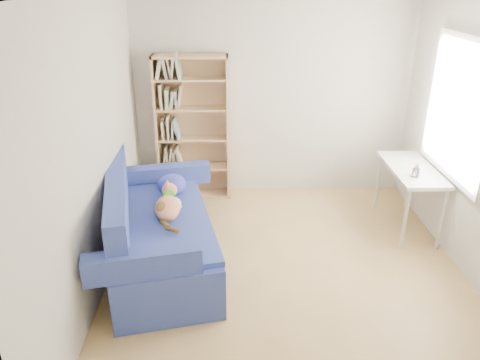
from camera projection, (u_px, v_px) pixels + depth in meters
name	position (u px, v px, depth m)	size (l,w,h in m)	color
ground	(287.00, 273.00, 4.66)	(4.00, 4.00, 0.00)	#AD874E
room_shell	(305.00, 113.00, 4.03)	(3.54, 4.04, 2.62)	silver
sofa	(156.00, 232.00, 4.67)	(1.33, 2.18, 0.98)	navy
bookshelf	(193.00, 134.00, 5.97)	(0.92, 0.29, 1.85)	tan
desk	(411.00, 175.00, 5.25)	(0.49, 1.07, 0.75)	silver
pen_cup	(416.00, 172.00, 4.96)	(0.08, 0.08, 0.15)	white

